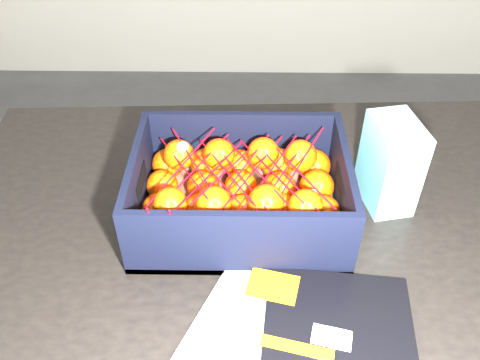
{
  "coord_description": "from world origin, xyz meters",
  "views": [
    {
      "loc": [
        -0.27,
        -0.79,
        1.39
      ],
      "look_at": [
        -0.28,
        -0.17,
        0.86
      ],
      "focal_mm": 37.98,
      "sensor_mm": 36.0,
      "label": 1
    }
  ],
  "objects_px": {
    "produce_crate": "(240,198)",
    "retail_carton": "(390,164)",
    "magazine_stack": "(289,356)",
    "table": "(279,264)"
  },
  "relations": [
    {
      "from": "table",
      "to": "magazine_stack",
      "type": "height_order",
      "value": "magazine_stack"
    },
    {
      "from": "magazine_stack",
      "to": "produce_crate",
      "type": "relative_size",
      "value": 1.06
    },
    {
      "from": "produce_crate",
      "to": "retail_carton",
      "type": "relative_size",
      "value": 2.18
    },
    {
      "from": "produce_crate",
      "to": "retail_carton",
      "type": "distance_m",
      "value": 0.27
    },
    {
      "from": "magazine_stack",
      "to": "retail_carton",
      "type": "distance_m",
      "value": 0.39
    },
    {
      "from": "table",
      "to": "produce_crate",
      "type": "bearing_deg",
      "value": 158.8
    },
    {
      "from": "magazine_stack",
      "to": "retail_carton",
      "type": "relative_size",
      "value": 2.31
    },
    {
      "from": "produce_crate",
      "to": "retail_carton",
      "type": "xyz_separation_m",
      "value": [
        0.26,
        0.05,
        0.04
      ]
    },
    {
      "from": "produce_crate",
      "to": "magazine_stack",
      "type": "bearing_deg",
      "value": -75.8
    },
    {
      "from": "magazine_stack",
      "to": "produce_crate",
      "type": "bearing_deg",
      "value": 104.2
    }
  ]
}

